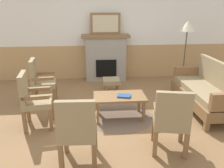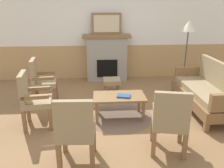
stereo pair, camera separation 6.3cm
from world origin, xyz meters
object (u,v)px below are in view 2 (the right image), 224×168
object	(u,v)px
floor_lamp_by_couch	(188,30)
footstool	(112,82)
couch	(206,92)
armchair_front_left	(76,128)
armchair_front_center	(170,119)
armchair_by_window_left	(41,79)
fireplace	(107,57)
book_on_table	(124,96)
armchair_near_fireplace	(32,97)
framed_picture	(107,24)
coffee_table	(119,98)

from	to	relation	value
floor_lamp_by_couch	footstool	bearing A→B (deg)	-170.95
couch	armchair_front_left	xyz separation A→B (m)	(-2.46, -1.52, 0.14)
armchair_front_center	armchair_by_window_left	bearing A→B (deg)	138.29
armchair_by_window_left	armchair_front_left	size ratio (longest dim) A/B	1.00
couch	floor_lamp_by_couch	world-z (taller)	floor_lamp_by_couch
fireplace	armchair_front_left	xyz separation A→B (m)	(-0.59, -3.67, -0.11)
fireplace	floor_lamp_by_couch	xyz separation A→B (m)	(1.94, -0.79, 0.80)
book_on_table	armchair_near_fireplace	size ratio (longest dim) A/B	0.24
armchair_front_left	footstool	bearing A→B (deg)	75.85
armchair_near_fireplace	fireplace	bearing A→B (deg)	61.29
armchair_near_fireplace	footstool	bearing A→B (deg)	45.30
fireplace	armchair_near_fireplace	world-z (taller)	fireplace
fireplace	footstool	distance (m)	1.15
armchair_front_left	armchair_front_center	bearing A→B (deg)	7.42
framed_picture	armchair_front_left	xyz separation A→B (m)	(-0.59, -3.67, -1.02)
fireplace	footstool	world-z (taller)	fireplace
framed_picture	coffee_table	world-z (taller)	framed_picture
framed_picture	book_on_table	bearing A→B (deg)	-85.56
couch	coffee_table	xyz separation A→B (m)	(-1.77, -0.19, -0.01)
framed_picture	armchair_near_fireplace	bearing A→B (deg)	-118.71
book_on_table	armchair_near_fireplace	xyz separation A→B (m)	(-1.59, -0.16, 0.08)
footstool	floor_lamp_by_couch	bearing A→B (deg)	9.05
framed_picture	floor_lamp_by_couch	xyz separation A→B (m)	(1.94, -0.79, -0.11)
framed_picture	coffee_table	distance (m)	2.63
coffee_table	footstool	bearing A→B (deg)	92.11
armchair_front_center	fireplace	bearing A→B (deg)	101.30
armchair_near_fireplace	framed_picture	bearing A→B (deg)	61.29
floor_lamp_by_couch	fireplace	bearing A→B (deg)	157.93
couch	book_on_table	bearing A→B (deg)	-171.40
coffee_table	floor_lamp_by_couch	distance (m)	2.63
framed_picture	floor_lamp_by_couch	bearing A→B (deg)	-22.08
framed_picture	book_on_table	xyz separation A→B (m)	(0.19, -2.41, -1.10)
framed_picture	book_on_table	size ratio (longest dim) A/B	3.35
couch	book_on_table	xyz separation A→B (m)	(-1.69, -0.26, 0.06)
fireplace	floor_lamp_by_couch	size ratio (longest dim) A/B	0.77
coffee_table	floor_lamp_by_couch	size ratio (longest dim) A/B	0.57
fireplace	armchair_by_window_left	distance (m)	2.15
couch	armchair_near_fireplace	distance (m)	3.31
couch	floor_lamp_by_couch	distance (m)	1.73
couch	coffee_table	world-z (taller)	couch
armchair_front_center	book_on_table	bearing A→B (deg)	115.12
fireplace	armchair_front_left	bearing A→B (deg)	-99.14
armchair_front_center	coffee_table	bearing A→B (deg)	117.13
book_on_table	footstool	xyz separation A→B (m)	(-0.13, 1.32, -0.17)
framed_picture	armchair_near_fireplace	world-z (taller)	framed_picture
framed_picture	footstool	size ratio (longest dim) A/B	2.00
armchair_front_center	armchair_front_left	bearing A→B (deg)	-172.58
framed_picture	couch	size ratio (longest dim) A/B	0.44
book_on_table	footstool	size ratio (longest dim) A/B	0.60
fireplace	coffee_table	size ratio (longest dim) A/B	1.35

